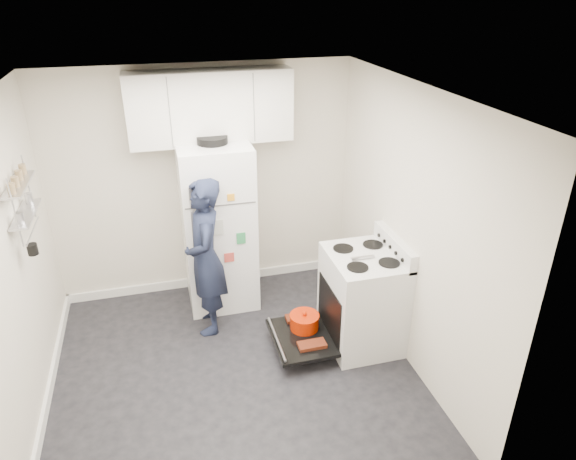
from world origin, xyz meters
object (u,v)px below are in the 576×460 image
object	(u,v)px
refrigerator	(218,225)
person	(206,258)
open_oven_door	(303,330)
electric_range	(361,300)

from	to	relation	value
refrigerator	person	world-z (taller)	refrigerator
open_oven_door	refrigerator	xyz separation A→B (m)	(-0.63, 1.05, 0.71)
open_oven_door	refrigerator	size ratio (longest dim) A/B	0.38
refrigerator	person	xyz separation A→B (m)	(-0.20, -0.48, -0.10)
open_oven_door	electric_range	bearing A→B (deg)	-5.50
open_oven_door	person	bearing A→B (deg)	145.65
electric_range	person	distance (m)	1.55
open_oven_door	person	distance (m)	1.17
refrigerator	person	bearing A→B (deg)	-111.99
open_oven_door	person	xyz separation A→B (m)	(-0.82, 0.56, 0.61)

